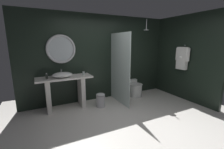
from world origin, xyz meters
name	(u,v)px	position (x,y,z in m)	size (l,w,h in m)	color
ground_plane	(135,124)	(0.00, 0.00, 0.00)	(5.76, 5.76, 0.00)	silver
back_wall_panel	(101,58)	(0.00, 1.90, 1.30)	(4.80, 0.10, 2.60)	black
side_wall_right	(184,58)	(2.35, 0.76, 1.30)	(0.10, 2.47, 2.60)	black
vanity_counter	(65,89)	(-1.20, 1.55, 0.55)	(1.43, 0.56, 0.89)	silver
vessel_sink	(62,75)	(-1.25, 1.53, 0.95)	(0.51, 0.42, 0.19)	white
tumbler_cup	(84,73)	(-0.68, 1.54, 0.94)	(0.06, 0.06, 0.10)	silver
soap_dispenser	(47,76)	(-1.63, 1.51, 0.95)	(0.06, 0.06, 0.15)	#282D28
round_wall_mirror	(61,49)	(-1.20, 1.81, 1.60)	(0.78, 0.07, 0.78)	#B7B7BC
shower_glass_panel	(120,69)	(0.33, 1.30, 1.02)	(0.02, 1.11, 2.05)	silver
rain_shower_head	(146,29)	(1.41, 1.50, 2.21)	(0.17, 0.17, 0.34)	#B7B7BC
hanging_bathrobe	(182,57)	(2.21, 0.71, 1.33)	(0.20, 0.48, 0.75)	#B7B7BC
toilet	(134,88)	(1.06, 1.56, 0.25)	(0.44, 0.63, 0.52)	white
waste_bin	(101,100)	(-0.32, 1.22, 0.20)	(0.25, 0.25, 0.40)	#B7B7BC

